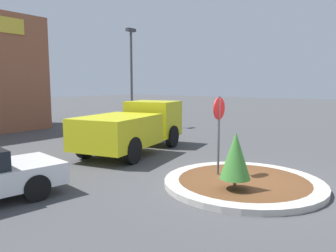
{
  "coord_description": "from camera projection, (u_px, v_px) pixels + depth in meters",
  "views": [
    {
      "loc": [
        -8.59,
        -3.67,
        2.88
      ],
      "look_at": [
        0.82,
        3.29,
        1.39
      ],
      "focal_mm": 35.0,
      "sensor_mm": 36.0,
      "label": 1
    }
  ],
  "objects": [
    {
      "name": "ground_plane",
      "position": [
        243.0,
        185.0,
        9.38
      ],
      "size": [
        120.0,
        120.0,
        0.0
      ],
      "primitive_type": "plane",
      "color": "#474749"
    },
    {
      "name": "traffic_island",
      "position": [
        243.0,
        183.0,
        9.37
      ],
      "size": [
        4.52,
        4.52,
        0.16
      ],
      "color": "#BCB7AD",
      "rests_on": "ground_plane"
    },
    {
      "name": "stop_sign",
      "position": [
        219.0,
        123.0,
        9.74
      ],
      "size": [
        0.67,
        0.07,
        2.52
      ],
      "color": "#4C4C51",
      "rests_on": "ground_plane"
    },
    {
      "name": "island_shrub",
      "position": [
        235.0,
        155.0,
        8.42
      ],
      "size": [
        0.79,
        0.79,
        1.52
      ],
      "color": "brown",
      "rests_on": "traffic_island"
    },
    {
      "name": "utility_truck",
      "position": [
        134.0,
        126.0,
        13.95
      ],
      "size": [
        6.07,
        3.39,
        2.08
      ],
      "rotation": [
        0.0,
        0.0,
        0.21
      ],
      "color": "gold",
      "rests_on": "ground_plane"
    },
    {
      "name": "light_pole",
      "position": [
        131.0,
        70.0,
        21.63
      ],
      "size": [
        0.7,
        0.3,
        6.49
      ],
      "color": "#4C4C51",
      "rests_on": "ground_plane"
    }
  ]
}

